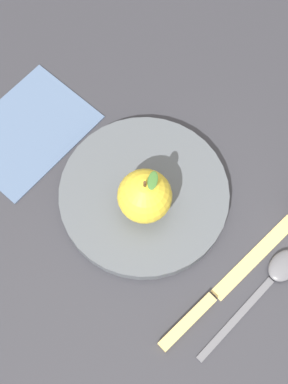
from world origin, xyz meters
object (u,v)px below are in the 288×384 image
Objects in this scene: apple at (144,195)px; dinner_plate at (144,194)px; linen_napkin at (28,130)px; knife at (220,292)px; spoon at (273,278)px.

dinner_plate is at bearing 71.52° from apple.
dinner_plate is 0.19m from linen_napkin.
spoon is (0.07, -0.01, 0.00)m from knife.
apple reaches higher than dinner_plate.
linen_napkin is (-0.12, 0.17, -0.05)m from apple.
apple reaches higher than linen_napkin.
knife is at bearing -61.06° from linen_napkin.
apple is at bearing 130.31° from spoon.
dinner_plate is 0.05m from apple.
knife is at bearing 174.76° from spoon.
spoon reaches higher than linen_napkin.
knife is 0.35m from linen_napkin.
knife is 0.07m from spoon.
spoon is 0.99× the size of linen_napkin.
apple is 0.45× the size of spoon.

